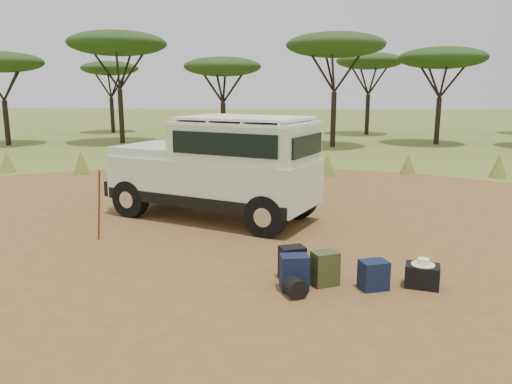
# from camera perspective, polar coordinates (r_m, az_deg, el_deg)

# --- Properties ---
(ground) EXTENTS (140.00, 140.00, 0.00)m
(ground) POSITION_cam_1_polar(r_m,az_deg,el_deg) (10.00, -5.48, -6.27)
(ground) COLOR olive
(ground) RESTS_ON ground
(dirt_clearing) EXTENTS (23.00, 23.00, 0.01)m
(dirt_clearing) POSITION_cam_1_polar(r_m,az_deg,el_deg) (10.00, -5.48, -6.25)
(dirt_clearing) COLOR brown
(dirt_clearing) RESTS_ON ground
(grass_fringe) EXTENTS (36.60, 1.60, 0.90)m
(grass_fringe) POSITION_cam_1_polar(r_m,az_deg,el_deg) (18.31, -0.92, 3.30)
(grass_fringe) COLOR olive
(grass_fringe) RESTS_ON ground
(acacia_treeline) EXTENTS (46.70, 13.20, 6.26)m
(acacia_treeline) POSITION_cam_1_polar(r_m,az_deg,el_deg) (29.26, 2.11, 15.20)
(acacia_treeline) COLOR black
(acacia_treeline) RESTS_ON ground
(safari_vehicle) EXTENTS (5.38, 3.84, 2.46)m
(safari_vehicle) POSITION_cam_1_polar(r_m,az_deg,el_deg) (11.89, -4.24, 2.53)
(safari_vehicle) COLOR silver
(safari_vehicle) RESTS_ON ground
(walking_staff) EXTENTS (0.24, 0.25, 1.50)m
(walking_staff) POSITION_cam_1_polar(r_m,az_deg,el_deg) (10.61, -17.50, -1.51)
(walking_staff) COLOR brown
(walking_staff) RESTS_ON ground
(backpack_black) EXTENTS (0.48, 0.42, 0.55)m
(backpack_black) POSITION_cam_1_polar(r_m,az_deg,el_deg) (8.29, 4.16, -8.07)
(backpack_black) COLOR black
(backpack_black) RESTS_ON ground
(backpack_navy) EXTENTS (0.47, 0.37, 0.56)m
(backpack_navy) POSITION_cam_1_polar(r_m,az_deg,el_deg) (7.86, 4.41, -9.16)
(backpack_navy) COLOR #13213E
(backpack_navy) RESTS_ON ground
(backpack_olive) EXTENTS (0.48, 0.43, 0.55)m
(backpack_olive) POSITION_cam_1_polar(r_m,az_deg,el_deg) (8.08, 7.89, -8.66)
(backpack_olive) COLOR #424721
(backpack_olive) RESTS_ON ground
(duffel_navy) EXTENTS (0.49, 0.42, 0.47)m
(duffel_navy) POSITION_cam_1_polar(r_m,az_deg,el_deg) (8.07, 13.28, -9.24)
(duffel_navy) COLOR #13213E
(duffel_navy) RESTS_ON ground
(hard_case) EXTENTS (0.60, 0.50, 0.37)m
(hard_case) POSITION_cam_1_polar(r_m,az_deg,el_deg) (8.38, 18.46, -9.10)
(hard_case) COLOR black
(hard_case) RESTS_ON ground
(stuff_sack) EXTENTS (0.41, 0.41, 0.31)m
(stuff_sack) POSITION_cam_1_polar(r_m,az_deg,el_deg) (7.64, 4.48, -10.80)
(stuff_sack) COLOR black
(stuff_sack) RESTS_ON ground
(safari_hat) EXTENTS (0.36, 0.36, 0.11)m
(safari_hat) POSITION_cam_1_polar(r_m,az_deg,el_deg) (8.31, 18.56, -7.66)
(safari_hat) COLOR #F5EEB7
(safari_hat) RESTS_ON hard_case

